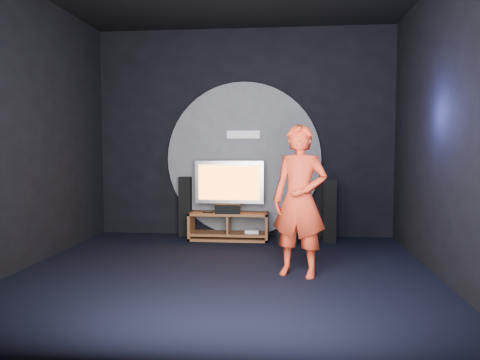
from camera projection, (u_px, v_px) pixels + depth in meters
name	position (u px, v px, depth m)	size (l,w,h in m)	color
floor	(224.00, 274.00, 5.58)	(5.00, 5.00, 0.00)	black
back_wall	(244.00, 133.00, 7.94)	(5.00, 0.04, 3.50)	black
front_wall	(169.00, 109.00, 2.98)	(5.00, 0.04, 3.50)	black
left_wall	(21.00, 127.00, 5.72)	(0.04, 5.00, 3.50)	black
right_wall	(446.00, 125.00, 5.20)	(0.04, 5.00, 3.50)	black
wall_disc_panel	(244.00, 159.00, 7.91)	(2.60, 0.11, 2.60)	#515156
media_console	(229.00, 228.00, 7.62)	(1.29, 0.45, 0.45)	brown
tv	(229.00, 184.00, 7.64)	(1.13, 0.22, 0.84)	silver
center_speaker	(228.00, 209.00, 7.45)	(0.40, 0.15, 0.15)	black
remote	(208.00, 212.00, 7.52)	(0.18, 0.05, 0.02)	black
tower_speaker_left	(186.00, 206.00, 7.98)	(0.20, 0.22, 1.01)	black
tower_speaker_right	(329.00, 211.00, 7.41)	(0.20, 0.22, 1.01)	black
subwoofer	(287.00, 232.00, 7.38)	(0.30, 0.30, 0.33)	black
player	(300.00, 201.00, 5.44)	(0.65, 0.42, 1.78)	red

